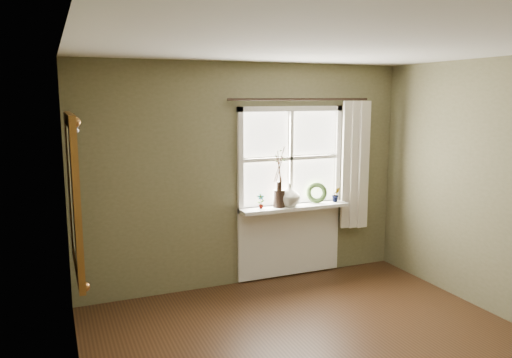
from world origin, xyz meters
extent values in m
plane|color=silver|center=(0.00, 0.00, 2.60)|extent=(4.50, 4.50, 0.00)
cube|color=#686444|center=(0.00, 2.30, 1.30)|extent=(4.00, 0.10, 2.60)
cube|color=#686444|center=(-2.05, 0.00, 1.30)|extent=(0.10, 4.50, 2.60)
cube|color=white|center=(0.55, 2.22, 0.89)|extent=(1.36, 0.06, 0.06)
cube|color=white|center=(0.55, 2.22, 2.07)|extent=(1.36, 0.06, 0.06)
cube|color=white|center=(-0.10, 2.22, 1.48)|extent=(0.06, 0.06, 1.24)
cube|color=white|center=(1.20, 2.22, 1.48)|extent=(0.06, 0.06, 1.24)
cube|color=white|center=(0.55, 2.22, 1.48)|extent=(1.24, 0.05, 0.04)
cube|color=white|center=(0.55, 2.22, 1.48)|extent=(0.04, 0.05, 1.12)
cube|color=white|center=(0.23, 2.25, 1.77)|extent=(0.59, 0.01, 0.53)
cube|color=white|center=(0.88, 2.25, 1.77)|extent=(0.59, 0.01, 0.53)
cube|color=white|center=(0.23, 2.25, 1.19)|extent=(0.59, 0.01, 0.53)
cube|color=white|center=(0.88, 2.25, 1.19)|extent=(0.59, 0.01, 0.53)
cube|color=white|center=(0.55, 2.12, 0.90)|extent=(1.36, 0.26, 0.04)
cube|color=white|center=(0.55, 2.23, 0.46)|extent=(1.36, 0.04, 0.88)
cylinder|color=black|center=(0.35, 2.12, 1.02)|extent=(0.15, 0.15, 0.21)
imported|color=beige|center=(0.49, 2.12, 1.06)|extent=(0.29, 0.29, 0.27)
torus|color=#314920|center=(0.88, 2.16, 1.02)|extent=(0.28, 0.21, 0.26)
imported|color=#314920|center=(0.11, 2.12, 1.01)|extent=(0.10, 0.08, 0.18)
imported|color=#314920|center=(1.13, 2.12, 1.01)|extent=(0.11, 0.10, 0.18)
cube|color=beige|center=(1.39, 2.13, 1.37)|extent=(0.36, 0.12, 1.59)
cylinder|color=black|center=(0.65, 2.17, 2.18)|extent=(1.84, 0.03, 0.03)
cube|color=white|center=(-1.97, 1.22, 1.41)|extent=(0.02, 0.93, 1.15)
cube|color=#955F2C|center=(-1.96, 1.22, 2.03)|extent=(0.05, 1.12, 0.10)
cube|color=#955F2C|center=(-1.96, 1.22, 0.79)|extent=(0.05, 1.12, 0.10)
cube|color=#955F2C|center=(-1.96, 0.71, 1.41)|extent=(0.05, 0.10, 1.15)
cube|color=#955F2C|center=(-1.96, 1.73, 1.41)|extent=(0.05, 0.10, 1.15)
sphere|color=silver|center=(-1.91, 1.19, 1.98)|extent=(0.04, 0.04, 0.04)
sphere|color=silver|center=(-1.91, 1.22, 1.94)|extent=(0.04, 0.04, 0.04)
sphere|color=silver|center=(-1.91, 1.25, 1.99)|extent=(0.04, 0.04, 0.04)
camera|label=1|loc=(-2.12, -3.10, 2.21)|focal=35.00mm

